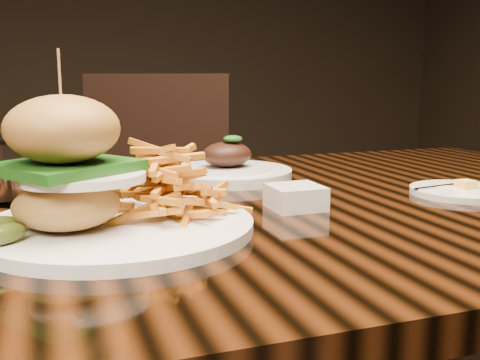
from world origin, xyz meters
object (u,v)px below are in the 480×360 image
object	(u,v)px
chair_far	(153,209)
far_dish	(227,170)
dining_table	(222,251)
burger_plate	(113,186)

from	to	relation	value
chair_far	far_dish	bearing A→B (deg)	-67.54
chair_far	dining_table	bearing A→B (deg)	-72.62
dining_table	chair_far	distance (m)	0.90
dining_table	far_dish	size ratio (longest dim) A/B	6.53
far_dish	chair_far	xyz separation A→B (m)	(-0.02, 0.69, -0.23)
burger_plate	chair_far	xyz separation A→B (m)	(0.23, 1.00, -0.27)
dining_table	burger_plate	distance (m)	0.25
burger_plate	far_dish	distance (m)	0.40
dining_table	far_dish	bearing A→B (deg)	69.53
far_dish	dining_table	bearing A→B (deg)	-110.47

